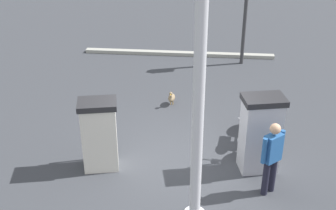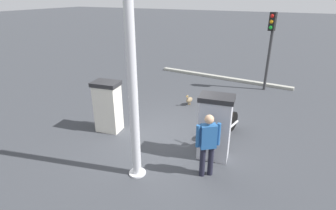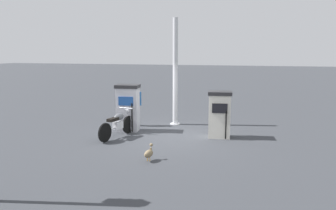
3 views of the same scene
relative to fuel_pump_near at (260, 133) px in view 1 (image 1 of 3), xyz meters
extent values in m
plane|color=#383A3F|center=(0.32, 1.68, -0.87)|extent=(120.00, 120.00, 0.00)
cube|color=silver|center=(0.00, 0.00, -0.07)|extent=(0.63, 0.83, 1.59)
cube|color=#1E478C|center=(0.27, 0.04, 0.28)|extent=(0.10, 0.54, 0.32)
cube|color=#262628|center=(0.00, 0.00, 0.78)|extent=(0.69, 0.92, 0.12)
cylinder|color=black|center=(0.28, 0.27, -0.31)|extent=(0.05, 0.05, 1.04)
cube|color=silver|center=(0.00, 3.35, -0.14)|extent=(0.62, 0.78, 1.46)
cube|color=black|center=(0.27, 3.39, 0.18)|extent=(0.10, 0.50, 0.32)
cube|color=#262628|center=(0.00, 3.35, 0.65)|extent=(0.68, 0.86, 0.12)
cylinder|color=black|center=(0.27, 3.61, -0.36)|extent=(0.05, 0.05, 0.95)
cylinder|color=black|center=(0.35, 0.14, -0.56)|extent=(0.63, 0.17, 0.63)
cylinder|color=black|center=(1.64, -0.11, -0.56)|extent=(0.63, 0.17, 0.63)
cube|color=silver|center=(0.95, 0.03, -0.46)|extent=(0.39, 0.26, 0.24)
cylinder|color=silver|center=(0.99, 0.02, -0.51)|extent=(0.98, 0.24, 0.05)
ellipsoid|color=#595B60|center=(0.88, 0.04, -0.18)|extent=(0.51, 0.31, 0.24)
cube|color=black|center=(1.21, -0.02, -0.21)|extent=(0.47, 0.28, 0.10)
cylinder|color=silver|center=(0.39, 0.14, -0.26)|extent=(0.26, 0.09, 0.57)
cylinder|color=silver|center=(0.47, 0.12, 0.06)|extent=(0.14, 0.56, 0.04)
sphere|color=silver|center=(0.37, 0.14, -0.06)|extent=(0.16, 0.16, 0.14)
cylinder|color=silver|center=(1.42, -0.19, -0.54)|extent=(0.55, 0.17, 0.07)
cylinder|color=#1E1E2D|center=(-0.87, -0.01, -0.49)|extent=(0.18, 0.18, 0.76)
cylinder|color=#1E1E2D|center=(-0.75, -0.17, -0.49)|extent=(0.18, 0.18, 0.76)
cube|color=#265999|center=(-0.81, -0.09, 0.17)|extent=(0.38, 0.41, 0.56)
cylinder|color=#265999|center=(-0.96, 0.11, 0.20)|extent=(0.13, 0.13, 0.54)
cylinder|color=#265999|center=(-0.67, -0.28, 0.20)|extent=(0.13, 0.13, 0.54)
sphere|color=tan|center=(-0.81, -0.09, 0.59)|extent=(0.29, 0.29, 0.21)
ellipsoid|color=#847051|center=(2.98, 1.88, -0.67)|extent=(0.39, 0.23, 0.20)
cylinder|color=#847051|center=(2.85, 1.89, -0.61)|extent=(0.06, 0.06, 0.14)
sphere|color=#847051|center=(2.82, 1.90, -0.46)|extent=(0.10, 0.10, 0.09)
cone|color=orange|center=(2.76, 1.91, -0.47)|extent=(0.07, 0.05, 0.04)
cone|color=#847051|center=(3.14, 1.85, -0.64)|extent=(0.08, 0.08, 0.07)
cylinder|color=orange|center=(2.97, 1.84, -0.82)|extent=(0.02, 0.02, 0.10)
cylinder|color=orange|center=(2.98, 1.91, -0.82)|extent=(0.02, 0.02, 0.10)
cylinder|color=#38383A|center=(6.09, -0.45, 0.77)|extent=(0.15, 0.15, 3.28)
cylinder|color=silver|center=(-1.50, 1.39, 1.23)|extent=(0.20, 0.20, 4.19)
cube|color=#9E9E93|center=(6.83, 1.68, -0.81)|extent=(0.74, 6.68, 0.12)
camera|label=1|loc=(-7.84, 1.75, 4.68)|focal=46.86mm
camera|label=2|loc=(-5.87, -1.58, 3.12)|focal=28.51mm
camera|label=3|loc=(10.74, 4.72, 2.02)|focal=34.39mm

